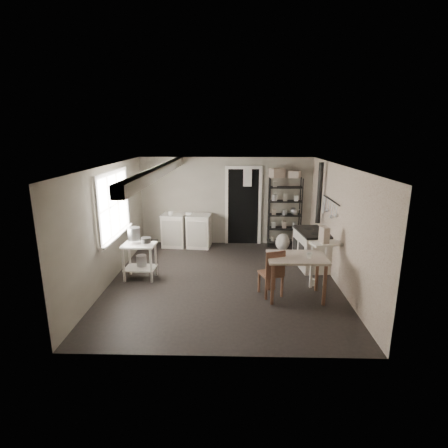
{
  "coord_description": "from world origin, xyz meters",
  "views": [
    {
      "loc": [
        0.18,
        -6.57,
        2.89
      ],
      "look_at": [
        0.0,
        0.3,
        1.1
      ],
      "focal_mm": 28.0,
      "sensor_mm": 36.0,
      "label": 1
    }
  ],
  "objects_px": {
    "shelf_rack": "(285,211)",
    "work_table": "(296,278)",
    "base_cabinets": "(187,229)",
    "chair": "(271,270)",
    "prep_table": "(140,260)",
    "stove": "(311,248)",
    "flour_sack": "(283,241)",
    "stockpot": "(134,234)"
  },
  "relations": [
    {
      "from": "shelf_rack",
      "to": "flour_sack",
      "type": "relative_size",
      "value": 4.17
    },
    {
      "from": "stockpot",
      "to": "chair",
      "type": "relative_size",
      "value": 0.29
    },
    {
      "from": "shelf_rack",
      "to": "stove",
      "type": "distance_m",
      "value": 1.63
    },
    {
      "from": "prep_table",
      "to": "shelf_rack",
      "type": "distance_m",
      "value": 3.97
    },
    {
      "from": "shelf_rack",
      "to": "stove",
      "type": "xyz_separation_m",
      "value": [
        0.4,
        -1.49,
        -0.51
      ]
    },
    {
      "from": "prep_table",
      "to": "flour_sack",
      "type": "bearing_deg",
      "value": 30.63
    },
    {
      "from": "work_table",
      "to": "chair",
      "type": "distance_m",
      "value": 0.46
    },
    {
      "from": "stockpot",
      "to": "shelf_rack",
      "type": "xyz_separation_m",
      "value": [
        3.32,
        2.21,
        0.01
      ]
    },
    {
      "from": "work_table",
      "to": "chair",
      "type": "bearing_deg",
      "value": 167.45
    },
    {
      "from": "shelf_rack",
      "to": "work_table",
      "type": "bearing_deg",
      "value": -92.74
    },
    {
      "from": "stockpot",
      "to": "shelf_rack",
      "type": "relative_size",
      "value": 0.15
    },
    {
      "from": "stove",
      "to": "work_table",
      "type": "height_order",
      "value": "stove"
    },
    {
      "from": "base_cabinets",
      "to": "chair",
      "type": "relative_size",
      "value": 1.47
    },
    {
      "from": "flour_sack",
      "to": "stockpot",
      "type": "bearing_deg",
      "value": -150.86
    },
    {
      "from": "chair",
      "to": "flour_sack",
      "type": "bearing_deg",
      "value": 57.65
    },
    {
      "from": "chair",
      "to": "prep_table",
      "type": "bearing_deg",
      "value": 145.75
    },
    {
      "from": "prep_table",
      "to": "stockpot",
      "type": "height_order",
      "value": "stockpot"
    },
    {
      "from": "stockpot",
      "to": "shelf_rack",
      "type": "bearing_deg",
      "value": 33.67
    },
    {
      "from": "base_cabinets",
      "to": "work_table",
      "type": "height_order",
      "value": "base_cabinets"
    },
    {
      "from": "prep_table",
      "to": "chair",
      "type": "distance_m",
      "value": 2.66
    },
    {
      "from": "prep_table",
      "to": "shelf_rack",
      "type": "relative_size",
      "value": 0.41
    },
    {
      "from": "base_cabinets",
      "to": "stockpot",
      "type": "bearing_deg",
      "value": -105.04
    },
    {
      "from": "base_cabinets",
      "to": "work_table",
      "type": "relative_size",
      "value": 1.27
    },
    {
      "from": "stockpot",
      "to": "work_table",
      "type": "relative_size",
      "value": 0.25
    },
    {
      "from": "stockpot",
      "to": "flour_sack",
      "type": "distance_m",
      "value": 3.78
    },
    {
      "from": "base_cabinets",
      "to": "shelf_rack",
      "type": "bearing_deg",
      "value": 8.09
    },
    {
      "from": "base_cabinets",
      "to": "shelf_rack",
      "type": "relative_size",
      "value": 0.73
    },
    {
      "from": "stove",
      "to": "chair",
      "type": "distance_m",
      "value": 1.78
    },
    {
      "from": "flour_sack",
      "to": "chair",
      "type": "bearing_deg",
      "value": -102.6
    },
    {
      "from": "shelf_rack",
      "to": "work_table",
      "type": "xyz_separation_m",
      "value": [
        -0.21,
        -3.03,
        -0.57
      ]
    },
    {
      "from": "work_table",
      "to": "flour_sack",
      "type": "bearing_deg",
      "value": 87.27
    },
    {
      "from": "prep_table",
      "to": "work_table",
      "type": "relative_size",
      "value": 0.71
    },
    {
      "from": "work_table",
      "to": "chair",
      "type": "height_order",
      "value": "chair"
    },
    {
      "from": "work_table",
      "to": "flour_sack",
      "type": "distance_m",
      "value": 2.63
    },
    {
      "from": "shelf_rack",
      "to": "stove",
      "type": "bearing_deg",
      "value": -73.88
    },
    {
      "from": "shelf_rack",
      "to": "flour_sack",
      "type": "bearing_deg",
      "value": -100.07
    },
    {
      "from": "prep_table",
      "to": "base_cabinets",
      "type": "relative_size",
      "value": 0.56
    },
    {
      "from": "chair",
      "to": "flour_sack",
      "type": "height_order",
      "value": "chair"
    },
    {
      "from": "stove",
      "to": "stockpot",
      "type": "bearing_deg",
      "value": -175.33
    },
    {
      "from": "prep_table",
      "to": "work_table",
      "type": "bearing_deg",
      "value": -14.22
    },
    {
      "from": "prep_table",
      "to": "stove",
      "type": "relative_size",
      "value": 0.71
    },
    {
      "from": "shelf_rack",
      "to": "stove",
      "type": "relative_size",
      "value": 1.72
    }
  ]
}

